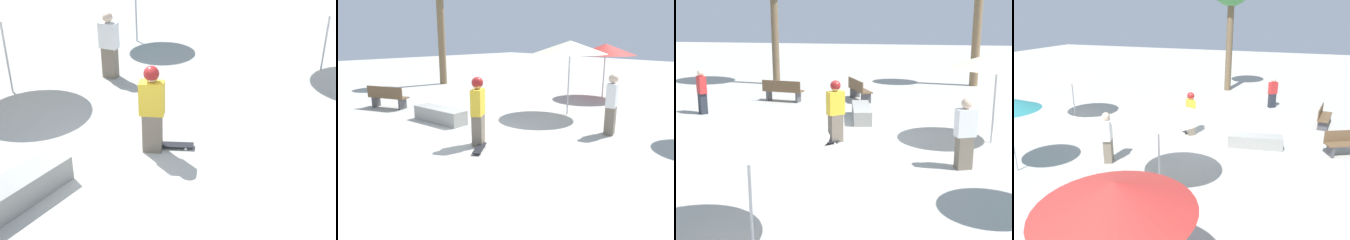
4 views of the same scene
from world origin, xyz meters
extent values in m
plane|color=#B2AFA8|center=(0.00, 0.00, 0.00)|extent=(60.00, 60.00, 0.00)
cube|color=#726656|center=(-0.78, 0.15, 0.39)|extent=(0.42, 0.44, 0.79)
cube|color=yellow|center=(-0.78, 0.15, 1.12)|extent=(0.48, 0.53, 0.65)
sphere|color=tan|center=(-0.78, 0.15, 1.57)|extent=(0.26, 0.26, 0.26)
sphere|color=maroon|center=(-0.78, 0.15, 1.60)|extent=(0.29, 0.29, 0.29)
cube|color=black|center=(-1.12, 0.38, 0.06)|extent=(0.67, 0.74, 0.02)
cylinder|color=silver|center=(-1.34, 0.52, 0.03)|extent=(0.06, 0.06, 0.05)
cylinder|color=silver|center=(-1.21, 0.62, 0.03)|extent=(0.06, 0.06, 0.05)
cylinder|color=silver|center=(-1.03, 0.13, 0.03)|extent=(0.06, 0.06, 0.05)
cylinder|color=silver|center=(-0.90, 0.24, 0.03)|extent=(0.06, 0.06, 0.05)
cube|color=gray|center=(1.85, -0.32, 0.23)|extent=(2.02, 0.86, 0.46)
cube|color=#47474C|center=(4.47, 3.63, 0.20)|extent=(0.40, 0.14, 0.40)
cube|color=#47474C|center=(4.27, 2.40, 0.20)|extent=(0.40, 0.14, 0.40)
cube|color=brown|center=(4.37, 3.01, 0.42)|extent=(0.69, 1.65, 0.05)
cube|color=brown|center=(4.17, 3.04, 0.65)|extent=(0.30, 1.59, 0.40)
cube|color=#47474C|center=(4.40, -0.25, 0.20)|extent=(0.25, 0.39, 0.40)
cube|color=brown|center=(4.96, 0.03, 0.42)|extent=(1.63, 1.11, 0.05)
cube|color=brown|center=(4.87, 0.21, 0.65)|extent=(1.45, 0.75, 0.40)
cylinder|color=#B7B7BC|center=(-6.70, 0.61, 1.06)|extent=(0.05, 0.05, 2.12)
cone|color=white|center=(-6.70, 0.61, 2.05)|extent=(2.52, 2.52, 0.44)
cone|color=red|center=(0.65, -7.94, 2.11)|extent=(2.56, 2.56, 0.47)
cylinder|color=#B7B7BC|center=(-0.27, -4.18, 1.19)|extent=(0.05, 0.05, 2.39)
cone|color=beige|center=(-0.27, -4.18, 2.32)|extent=(2.48, 2.48, 0.43)
cylinder|color=brown|center=(-1.03, 8.40, 2.91)|extent=(0.39, 0.39, 5.81)
cube|color=#726656|center=(-2.54, -3.16, 0.40)|extent=(0.37, 0.43, 0.79)
cube|color=white|center=(-2.54, -3.16, 1.12)|extent=(0.40, 0.53, 0.65)
sphere|color=beige|center=(-2.54, -3.16, 1.57)|extent=(0.26, 0.26, 0.26)
cube|color=#282D38|center=(1.96, 5.28, 0.36)|extent=(0.41, 0.40, 0.73)
cube|color=red|center=(1.96, 5.28, 1.03)|extent=(0.48, 0.46, 0.60)
sphere|color=beige|center=(1.96, 5.28, 1.45)|extent=(0.24, 0.24, 0.24)
camera|label=1|loc=(4.58, 5.66, 4.90)|focal=50.00mm
camera|label=2|loc=(-7.13, 4.98, 2.76)|focal=35.00mm
camera|label=3|loc=(-13.26, -1.76, 3.84)|focal=50.00mm
camera|label=4|loc=(3.05, -11.66, 4.74)|focal=35.00mm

